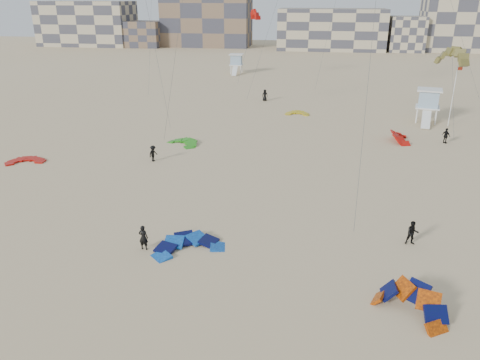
% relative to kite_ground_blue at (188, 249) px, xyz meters
% --- Properties ---
extents(ground, '(320.00, 320.00, 0.00)m').
position_rel_kite_ground_blue_xyz_m(ground, '(1.03, -2.81, 0.00)').
color(ground, tan).
rests_on(ground, ground).
extents(kite_ground_blue, '(5.99, 6.08, 1.96)m').
position_rel_kite_ground_blue_xyz_m(kite_ground_blue, '(0.00, 0.00, 0.00)').
color(kite_ground_blue, blue).
rests_on(kite_ground_blue, ground).
extents(kite_ground_orange, '(5.62, 5.62, 4.02)m').
position_rel_kite_ground_blue_xyz_m(kite_ground_orange, '(13.21, -4.64, 0.00)').
color(kite_ground_orange, '#F55602').
rests_on(kite_ground_orange, ground).
extents(kite_ground_red, '(4.50, 4.61, 0.61)m').
position_rel_kite_ground_blue_xyz_m(kite_ground_red, '(-20.67, 14.09, 0.00)').
color(kite_ground_red, '#B80002').
rests_on(kite_ground_red, ground).
extents(kite_ground_green, '(5.21, 5.27, 1.43)m').
position_rel_kite_ground_blue_xyz_m(kite_ground_green, '(-6.72, 22.61, 0.00)').
color(kite_ground_green, '#2D9D16').
rests_on(kite_ground_green, ground).
extents(kite_ground_red_far, '(3.97, 3.81, 3.53)m').
position_rel_kite_ground_blue_xyz_m(kite_ground_red_far, '(17.57, 27.70, 0.00)').
color(kite_ground_red_far, '#B80002').
rests_on(kite_ground_red_far, ground).
extents(kite_ground_yellow, '(3.15, 3.33, 1.17)m').
position_rel_kite_ground_blue_xyz_m(kite_ground_yellow, '(5.25, 38.89, 0.00)').
color(kite_ground_yellow, gold).
rests_on(kite_ground_yellow, ground).
extents(kitesurfer_main, '(0.65, 0.44, 1.73)m').
position_rel_kite_ground_blue_xyz_m(kitesurfer_main, '(-2.85, -0.53, 0.86)').
color(kitesurfer_main, black).
rests_on(kitesurfer_main, ground).
extents(kitesurfer_b, '(0.86, 0.70, 1.67)m').
position_rel_kite_ground_blue_xyz_m(kitesurfer_b, '(14.60, 3.01, 0.84)').
color(kitesurfer_b, black).
rests_on(kitesurfer_b, ground).
extents(kitesurfer_c, '(0.98, 1.21, 1.64)m').
position_rel_kite_ground_blue_xyz_m(kitesurfer_c, '(-8.09, 16.46, 0.82)').
color(kitesurfer_c, black).
rests_on(kitesurfer_c, ground).
extents(kitesurfer_d, '(0.99, 1.06, 1.75)m').
position_rel_kite_ground_blue_xyz_m(kitesurfer_d, '(22.41, 27.70, 0.87)').
color(kitesurfer_d, black).
rests_on(kitesurfer_d, ground).
extents(kitesurfer_e, '(1.02, 0.81, 1.81)m').
position_rel_kite_ground_blue_xyz_m(kitesurfer_e, '(-0.33, 47.35, 0.90)').
color(kitesurfer_e, black).
rests_on(kitesurfer_e, ground).
extents(kite_fly_olive, '(5.50, 8.19, 9.67)m').
position_rel_kite_ground_blue_xyz_m(kite_fly_olive, '(22.69, 31.32, 9.00)').
color(kite_fly_olive, brown).
rests_on(kite_fly_olive, ground).
extents(kite_fly_red, '(4.50, 10.75, 12.44)m').
position_rel_kite_ground_blue_xyz_m(kite_fly_red, '(-4.29, 64.50, 12.18)').
color(kite_fly_red, '#B80002').
rests_on(kite_fly_red, ground).
extents(lifeguard_tower_near, '(3.60, 6.22, 4.32)m').
position_rel_kite_ground_blue_xyz_m(lifeguard_tower_near, '(22.22, 37.55, 2.14)').
color(lifeguard_tower_near, white).
rests_on(lifeguard_tower_near, ground).
extents(lifeguard_tower_far, '(2.96, 5.57, 4.05)m').
position_rel_kite_ground_blue_xyz_m(lifeguard_tower_far, '(-9.59, 74.52, 2.01)').
color(lifeguard_tower_far, white).
rests_on(lifeguard_tower_far, ground).
extents(flagpole, '(0.63, 0.10, 7.74)m').
position_rel_kite_ground_blue_xyz_m(flagpole, '(24.63, 35.65, 4.07)').
color(flagpole, white).
rests_on(flagpole, ground).
extents(condo_west_a, '(30.00, 15.00, 14.00)m').
position_rel_kite_ground_blue_xyz_m(condo_west_a, '(-68.97, 127.19, 7.00)').
color(condo_west_a, '#BCAC8A').
rests_on(condo_west_a, ground).
extents(condo_west_b, '(28.00, 14.00, 18.00)m').
position_rel_kite_ground_blue_xyz_m(condo_west_b, '(-28.97, 131.19, 9.00)').
color(condo_west_b, brown).
rests_on(condo_west_b, ground).
extents(condo_mid, '(32.00, 16.00, 12.00)m').
position_rel_kite_ground_blue_xyz_m(condo_mid, '(11.03, 127.19, 6.00)').
color(condo_mid, '#BCAC8A').
rests_on(condo_mid, ground).
extents(condo_east, '(26.00, 14.00, 16.00)m').
position_rel_kite_ground_blue_xyz_m(condo_east, '(51.03, 129.19, 8.00)').
color(condo_east, '#BCAC8A').
rests_on(condo_east, ground).
extents(condo_fill_left, '(12.00, 10.00, 8.00)m').
position_rel_kite_ground_blue_xyz_m(condo_fill_left, '(-48.97, 125.19, 4.00)').
color(condo_fill_left, brown).
rests_on(condo_fill_left, ground).
extents(condo_fill_right, '(10.00, 10.00, 10.00)m').
position_rel_kite_ground_blue_xyz_m(condo_fill_right, '(33.03, 125.19, 5.00)').
color(condo_fill_right, '#BCAC8A').
rests_on(condo_fill_right, ground).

